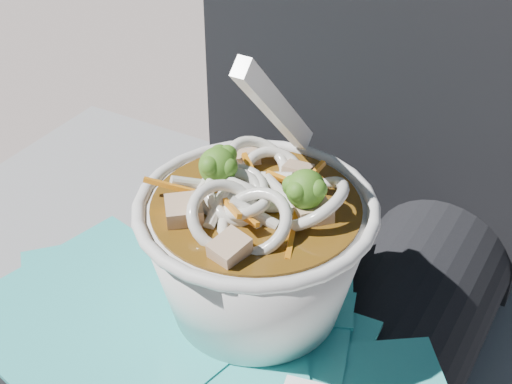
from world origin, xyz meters
The scene contains 4 objects.
lap centered at (0.00, 0.00, 0.55)m, with size 0.34×0.48×0.14m.
person_body centered at (0.00, 0.09, 0.57)m, with size 0.34×0.94×1.02m.
plastic_bag centered at (0.01, -0.04, 0.63)m, with size 0.43×0.36×0.02m.
udon_bowl centered at (0.02, 0.01, 0.69)m, with size 0.20×0.20×0.20m.
Camera 1 is at (0.21, -0.32, 1.01)m, focal length 50.00 mm.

